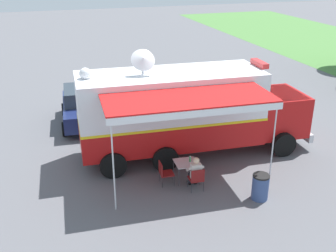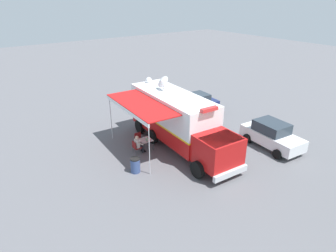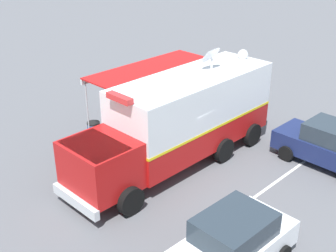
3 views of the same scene
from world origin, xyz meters
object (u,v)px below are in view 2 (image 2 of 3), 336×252
object	(u,v)px
water_bottle	(147,139)
car_behind_truck	(272,135)
command_truck	(178,120)
trash_bin	(135,165)
folding_chair_at_table	(136,147)
car_far_corner	(194,104)
folding_chair_beside_table	(139,138)
seated_responder	(138,144)
folding_table	(145,140)

from	to	relation	value
water_bottle	car_behind_truck	size ratio (longest dim) A/B	0.05
command_truck	trash_bin	xyz separation A→B (m)	(3.98, 1.10, -1.49)
folding_chair_at_table	trash_bin	xyz separation A→B (m)	(1.13, 1.85, -0.06)
trash_bin	car_far_corner	bearing A→B (deg)	-150.72
command_truck	car_behind_truck	bearing A→B (deg)	142.99
folding_chair_beside_table	car_behind_truck	xyz separation A→B (m)	(-7.10, 5.48, 0.37)
folding_chair_beside_table	car_far_corner	bearing A→B (deg)	-163.15
water_bottle	folding_chair_at_table	world-z (taller)	water_bottle
trash_bin	car_behind_truck	size ratio (longest dim) A/B	0.21
seated_responder	folding_chair_at_table	bearing A→B (deg)	-3.33
folding_chair_beside_table	folding_table	bearing A→B (deg)	92.22
folding_chair_at_table	folding_chair_beside_table	bearing A→B (deg)	-128.84
car_behind_truck	car_far_corner	bearing A→B (deg)	-87.36
trash_bin	folding_table	bearing A→B (deg)	-134.59
seated_responder	car_behind_truck	size ratio (longest dim) A/B	0.29
water_bottle	folding_chair_beside_table	distance (m)	1.06
folding_table	water_bottle	world-z (taller)	water_bottle
folding_chair_at_table	car_far_corner	size ratio (longest dim) A/B	0.20
water_bottle	car_behind_truck	bearing A→B (deg)	147.64
folding_chair_beside_table	car_behind_truck	size ratio (longest dim) A/B	0.20
command_truck	folding_chair_at_table	distance (m)	3.28
seated_responder	car_behind_truck	distance (m)	8.91
folding_table	trash_bin	distance (m)	2.75
command_truck	folding_table	distance (m)	2.57
folding_chair_beside_table	water_bottle	bearing A→B (deg)	92.79
folding_table	water_bottle	xyz separation A→B (m)	(-0.02, 0.16, 0.16)
command_truck	car_behind_truck	xyz separation A→B (m)	(-5.01, 3.78, -1.06)
folding_table	seated_responder	bearing A→B (deg)	10.51
folding_chair_beside_table	seated_responder	size ratio (longest dim) A/B	0.70
water_bottle	trash_bin	size ratio (longest dim) A/B	0.25
water_bottle	folding_chair_beside_table	world-z (taller)	water_bottle
command_truck	water_bottle	bearing A→B (deg)	-18.73
water_bottle	folding_chair_beside_table	bearing A→B (deg)	-87.21
folding_table	folding_chair_at_table	bearing A→B (deg)	7.30
trash_bin	water_bottle	bearing A→B (deg)	-137.26
trash_bin	car_behind_truck	xyz separation A→B (m)	(-8.99, 2.68, 0.42)
trash_bin	car_far_corner	xyz separation A→B (m)	(-8.65, -4.85, 0.42)
command_truck	water_bottle	distance (m)	2.43
folding_table	command_truck	bearing A→B (deg)	157.53
folding_table	folding_chair_beside_table	world-z (taller)	folding_chair_beside_table
folding_table	car_far_corner	distance (m)	7.32
folding_chair_beside_table	car_behind_truck	distance (m)	8.98
seated_responder	car_behind_truck	world-z (taller)	car_behind_truck
folding_chair_at_table	car_behind_truck	xyz separation A→B (m)	(-7.87, 4.53, 0.37)
car_far_corner	folding_chair_at_table	bearing A→B (deg)	21.73
folding_table	trash_bin	xyz separation A→B (m)	(1.92, 1.95, -0.22)
trash_bin	seated_responder	bearing A→B (deg)	-125.54
folding_table	water_bottle	bearing A→B (deg)	95.78
folding_chair_beside_table	car_behind_truck	world-z (taller)	car_behind_truck
folding_chair_beside_table	trash_bin	size ratio (longest dim) A/B	0.96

